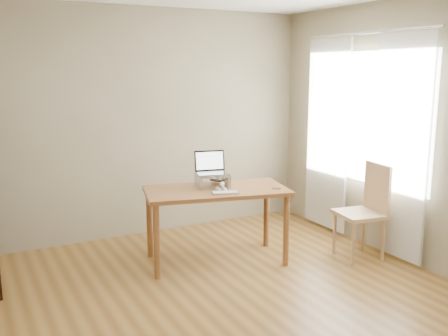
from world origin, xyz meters
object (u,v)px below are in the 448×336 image
cat (214,180)px  chair (366,207)px  laptop (210,168)px  desk (216,198)px  keyboard (225,193)px

cat → chair: bearing=-19.3°
laptop → chair: bearing=-14.5°
cat → chair: (1.38, -0.71, -0.29)m
desk → cat: size_ratio=3.14×
chair → laptop: bearing=161.7°
keyboard → chair: (1.42, -0.38, -0.23)m
laptop → keyboard: laptop is taller
keyboard → cat: 0.34m
desk → cat: 0.20m
laptop → cat: bearing=-21.5°
desk → cat: (0.03, 0.11, 0.16)m
keyboard → laptop: bearing=108.0°
chair → desk: bearing=166.2°
chair → keyboard: bearing=174.3°
cat → chair: 1.57m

